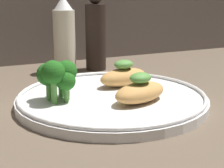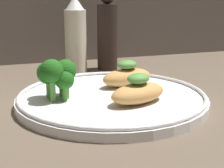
{
  "view_description": "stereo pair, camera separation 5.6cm",
  "coord_description": "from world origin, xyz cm",
  "px_view_note": "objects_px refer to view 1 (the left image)",
  "views": [
    {
      "loc": [
        -22.79,
        -48.93,
        17.9
      ],
      "look_at": [
        0.0,
        0.0,
        3.4
      ],
      "focal_mm": 55.0,
      "sensor_mm": 36.0,
      "label": 1
    },
    {
      "loc": [
        -17.62,
        -51.02,
        17.9
      ],
      "look_at": [
        0.0,
        0.0,
        3.4
      ],
      "focal_mm": 55.0,
      "sensor_mm": 36.0,
      "label": 2
    }
  ],
  "objects_px": {
    "plate": "(112,98)",
    "broccoli_bunch": "(58,75)",
    "pepper_grinder": "(96,34)",
    "sauce_bottle": "(62,37)"
  },
  "relations": [
    {
      "from": "plate",
      "to": "broccoli_bunch",
      "type": "distance_m",
      "value": 0.1
    },
    {
      "from": "broccoli_bunch",
      "to": "pepper_grinder",
      "type": "xyz_separation_m",
      "value": [
        0.16,
        0.24,
        0.03
      ]
    },
    {
      "from": "plate",
      "to": "sauce_bottle",
      "type": "bearing_deg",
      "value": 91.11
    },
    {
      "from": "broccoli_bunch",
      "to": "sauce_bottle",
      "type": "bearing_deg",
      "value": 71.24
    },
    {
      "from": "sauce_bottle",
      "to": "pepper_grinder",
      "type": "xyz_separation_m",
      "value": [
        0.08,
        0.0,
        0.0
      ]
    },
    {
      "from": "plate",
      "to": "broccoli_bunch",
      "type": "relative_size",
      "value": 4.65
    },
    {
      "from": "plate",
      "to": "pepper_grinder",
      "type": "relative_size",
      "value": 1.71
    },
    {
      "from": "plate",
      "to": "pepper_grinder",
      "type": "bearing_deg",
      "value": 73.31
    },
    {
      "from": "plate",
      "to": "pepper_grinder",
      "type": "xyz_separation_m",
      "value": [
        0.08,
        0.25,
        0.07
      ]
    },
    {
      "from": "broccoli_bunch",
      "to": "sauce_bottle",
      "type": "relative_size",
      "value": 0.39
    }
  ]
}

